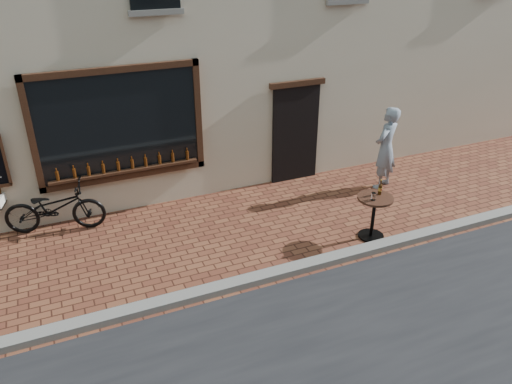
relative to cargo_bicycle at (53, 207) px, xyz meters
name	(u,v)px	position (x,y,z in m)	size (l,w,h in m)	color
ground	(286,282)	(3.35, -3.21, -0.50)	(90.00, 90.00, 0.00)	#5B2B1D
kerb	(281,272)	(3.35, -3.01, -0.44)	(90.00, 0.25, 0.12)	slate
cargo_bicycle	(53,207)	(0.00, 0.00, 0.00)	(2.21, 1.07, 1.04)	black
bistro_table	(374,209)	(5.45, -2.59, 0.11)	(0.66, 0.66, 1.13)	black
pedestrian	(386,148)	(6.90, -0.89, 0.43)	(0.68, 0.44, 1.86)	gray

